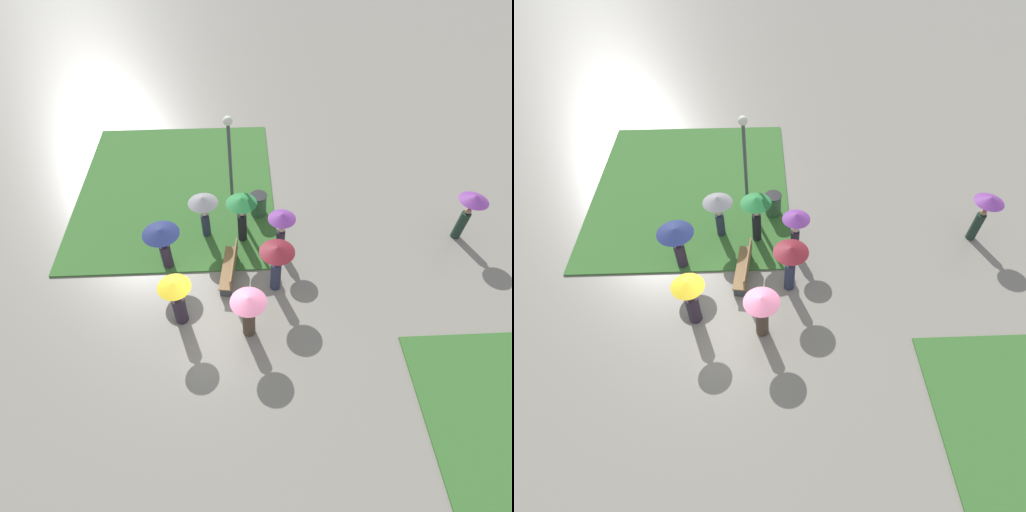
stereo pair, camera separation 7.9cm
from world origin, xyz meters
TOP-DOWN VIEW (x-y plane):
  - ground_plane at (0.00, 0.00)m, footprint 90.00×90.00m
  - lawn_patch_near at (-6.02, -1.72)m, footprint 8.79×7.71m
  - park_bench at (-1.43, 0.48)m, footprint 1.87×0.64m
  - lamp_post at (-4.99, 0.55)m, footprint 0.32×0.32m
  - trash_bin at (-4.40, 1.53)m, footprint 0.64×0.64m
  - crowd_person_yellow at (0.18, -1.03)m, footprint 0.95×0.95m
  - crowd_person_maroon at (-0.92, 1.90)m, footprint 1.07×1.07m
  - crowd_person_green at (-3.09, 0.90)m, footprint 1.04×1.04m
  - crowd_person_pink at (0.71, 1.00)m, footprint 1.02×1.02m
  - crowd_person_navy at (-1.96, -1.64)m, footprint 1.17×1.17m
  - crowd_person_grey at (-3.37, -0.39)m, footprint 1.02×1.02m
  - crowd_person_purple at (-2.49, 2.19)m, footprint 0.92×0.92m
  - lone_walker_far_path at (-2.89, 8.61)m, footprint 0.97×0.97m

SIDE VIEW (x-z plane):
  - ground_plane at x=0.00m, z-range 0.00..0.00m
  - lawn_patch_near at x=-6.02m, z-range 0.00..0.06m
  - trash_bin at x=-4.40m, z-range 0.00..0.93m
  - park_bench at x=-1.43m, z-range 0.02..0.92m
  - crowd_person_yellow at x=0.18m, z-range 0.24..2.09m
  - crowd_person_pink at x=0.71m, z-range 0.32..2.08m
  - crowd_person_purple at x=-2.49m, z-range 0.38..2.14m
  - crowd_person_navy at x=-1.96m, z-range 0.39..2.15m
  - lone_walker_far_path at x=-2.89m, z-range 0.40..2.31m
  - crowd_person_grey at x=-3.37m, z-range 0.46..2.26m
  - crowd_person_maroon at x=-0.92m, z-range 0.41..2.32m
  - crowd_person_green at x=-3.09m, z-range 0.46..2.42m
  - lamp_post at x=-4.99m, z-range 0.59..4.35m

